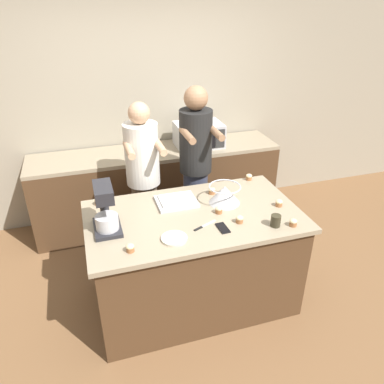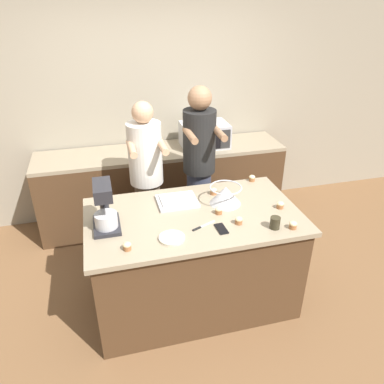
{
  "view_description": "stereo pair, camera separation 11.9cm",
  "coord_description": "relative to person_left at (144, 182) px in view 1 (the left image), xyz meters",
  "views": [
    {
      "loc": [
        -0.78,
        -2.46,
        2.49
      ],
      "look_at": [
        0.0,
        0.05,
        1.08
      ],
      "focal_mm": 35.0,
      "sensor_mm": 36.0,
      "label": 1
    },
    {
      "loc": [
        -0.66,
        -2.49,
        2.49
      ],
      "look_at": [
        0.0,
        0.05,
        1.08
      ],
      "focal_mm": 35.0,
      "sensor_mm": 36.0,
      "label": 2
    }
  ],
  "objects": [
    {
      "name": "knife",
      "position": [
        0.28,
        -0.96,
        0.04
      ],
      "size": [
        0.21,
        0.1,
        0.01
      ],
      "color": "#BCBCC1",
      "rests_on": "island_counter"
    },
    {
      "name": "cupcake_7",
      "position": [
        0.57,
        -0.99,
        0.06
      ],
      "size": [
        0.06,
        0.06,
        0.06
      ],
      "color": "#9E6038",
      "rests_on": "island_counter"
    },
    {
      "name": "person_right",
      "position": [
        0.53,
        0.0,
        0.07
      ],
      "size": [
        0.33,
        0.5,
        1.75
      ],
      "color": "#33384C",
      "rests_on": "ground_plane"
    },
    {
      "name": "microwave_oven",
      "position": [
        0.77,
        0.64,
        0.18
      ],
      "size": [
        0.53,
        0.38,
        0.27
      ],
      "color": "#B7B7BC",
      "rests_on": "back_counter"
    },
    {
      "name": "person_left",
      "position": [
        0.0,
        0.0,
        0.0
      ],
      "size": [
        0.34,
        0.5,
        1.64
      ],
      "color": "brown",
      "rests_on": "ground_plane"
    },
    {
      "name": "baking_tray",
      "position": [
        0.18,
        -0.55,
        0.05
      ],
      "size": [
        0.34,
        0.28,
        0.04
      ],
      "color": "#BCBCC1",
      "rests_on": "island_counter"
    },
    {
      "name": "small_plate",
      "position": [
        0.03,
        -1.06,
        0.04
      ],
      "size": [
        0.19,
        0.19,
        0.02
      ],
      "color": "beige",
      "rests_on": "island_counter"
    },
    {
      "name": "ground_plane",
      "position": [
        0.27,
        -0.77,
        -0.87
      ],
      "size": [
        16.0,
        16.0,
        0.0
      ],
      "primitive_type": "plane",
      "color": "brown"
    },
    {
      "name": "cell_phone",
      "position": [
        0.41,
        -1.03,
        0.04
      ],
      "size": [
        0.08,
        0.15,
        0.01
      ],
      "color": "black",
      "rests_on": "island_counter"
    },
    {
      "name": "cupcake_1",
      "position": [
        -0.3,
        -1.11,
        0.06
      ],
      "size": [
        0.06,
        0.06,
        0.06
      ],
      "color": "#9E6038",
      "rests_on": "island_counter"
    },
    {
      "name": "mixing_bowl",
      "position": [
        0.57,
        -0.66,
        0.12
      ],
      "size": [
        0.27,
        0.27,
        0.16
      ],
      "color": "#BCBCC1",
      "rests_on": "island_counter"
    },
    {
      "name": "cupcake_2",
      "position": [
        0.47,
        -0.81,
        0.06
      ],
      "size": [
        0.06,
        0.06,
        0.06
      ],
      "color": "#9E6038",
      "rests_on": "island_counter"
    },
    {
      "name": "cupcake_6",
      "position": [
        0.52,
        -0.49,
        0.06
      ],
      "size": [
        0.06,
        0.06,
        0.06
      ],
      "color": "#9E6038",
      "rests_on": "island_counter"
    },
    {
      "name": "cupcake_4",
      "position": [
        0.94,
        -1.16,
        0.06
      ],
      "size": [
        0.06,
        0.06,
        0.06
      ],
      "color": "#9E6038",
      "rests_on": "island_counter"
    },
    {
      "name": "island_counter",
      "position": [
        0.27,
        -0.77,
        -0.41
      ],
      "size": [
        1.73,
        0.99,
        0.9
      ],
      "color": "#4C331E",
      "rests_on": "ground_plane"
    },
    {
      "name": "drinking_glass",
      "position": [
        0.81,
        -1.12,
        0.08
      ],
      "size": [
        0.08,
        0.08,
        0.09
      ],
      "color": "#332D1E",
      "rests_on": "island_counter"
    },
    {
      "name": "stand_mixer",
      "position": [
        -0.42,
        -0.79,
        0.2
      ],
      "size": [
        0.2,
        0.3,
        0.38
      ],
      "color": "#232328",
      "rests_on": "island_counter"
    },
    {
      "name": "cupcake_0",
      "position": [
        0.99,
        -0.86,
        0.06
      ],
      "size": [
        0.06,
        0.06,
        0.06
      ],
      "color": "#9E6038",
      "rests_on": "island_counter"
    },
    {
      "name": "back_wall",
      "position": [
        0.27,
        0.99,
        0.48
      ],
      "size": [
        10.0,
        0.06,
        2.7
      ],
      "color": "gray",
      "rests_on": "ground_plane"
    },
    {
      "name": "cupcake_5",
      "position": [
        -0.46,
        -0.38,
        0.06
      ],
      "size": [
        0.06,
        0.06,
        0.06
      ],
      "color": "#9E6038",
      "rests_on": "island_counter"
    },
    {
      "name": "cupcake_3",
      "position": [
        0.96,
        -0.33,
        0.06
      ],
      "size": [
        0.06,
        0.06,
        0.06
      ],
      "color": "#9E6038",
      "rests_on": "island_counter"
    },
    {
      "name": "back_counter",
      "position": [
        0.27,
        0.64,
        -0.41
      ],
      "size": [
        2.8,
        0.6,
        0.91
      ],
      "color": "#4C331E",
      "rests_on": "ground_plane"
    }
  ]
}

